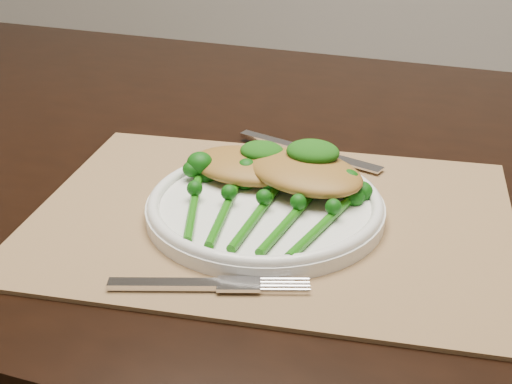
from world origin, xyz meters
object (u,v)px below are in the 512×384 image
(broccolini_bundle, at_px, (257,215))
(dinner_plate, at_px, (265,206))
(chicken_fillet_left, at_px, (247,166))
(placemat, at_px, (272,218))

(broccolini_bundle, bearing_deg, dinner_plate, 91.64)
(broccolini_bundle, bearing_deg, chicken_fillet_left, 112.77)
(placemat, bearing_deg, chicken_fillet_left, 124.41)
(dinner_plate, relative_size, chicken_fillet_left, 1.93)
(placemat, relative_size, chicken_fillet_left, 3.84)
(dinner_plate, bearing_deg, broccolini_bundle, -84.80)
(dinner_plate, relative_size, broccolini_bundle, 1.34)
(placemat, bearing_deg, broccolini_bundle, -103.65)
(chicken_fillet_left, height_order, broccolini_bundle, chicken_fillet_left)
(dinner_plate, xyz_separation_m, chicken_fillet_left, (-0.04, 0.05, 0.02))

